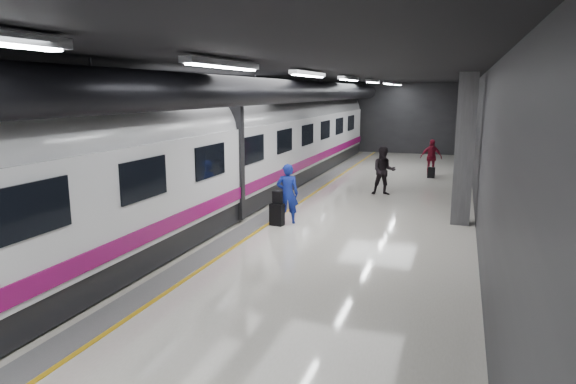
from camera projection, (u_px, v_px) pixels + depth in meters
The scene contains 9 objects.
ground at pixel (298, 227), 15.20m from camera, with size 40.00×40.00×0.00m, color silver.
platform_hall at pixel (299, 105), 15.50m from camera, with size 10.02×40.02×4.51m.
train at pixel (198, 153), 15.82m from camera, with size 3.05×38.00×4.05m.
traveler_main at pixel (287, 194), 15.50m from camera, with size 0.67×0.44×1.82m, color #171DB3.
suitcase_main at pixel (277, 215), 15.34m from camera, with size 0.40×0.26×0.66m, color black.
shoulder_bag at pixel (277, 198), 15.25m from camera, with size 0.28×0.15×0.38m, color black.
traveler_far_a at pixel (384, 171), 19.79m from camera, with size 0.91×0.71×1.87m, color black.
traveler_far_b at pixel (431, 157), 24.51m from camera, with size 1.01×0.42×1.73m, color maroon.
suitcase_far at pixel (431, 173), 23.82m from camera, with size 0.34×0.22×0.50m, color black.
Camera 1 is at (4.44, -14.03, 3.94)m, focal length 32.00 mm.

